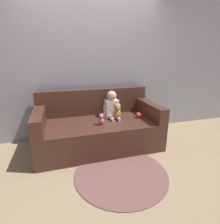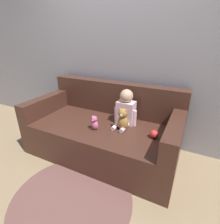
{
  "view_description": "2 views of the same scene",
  "coord_description": "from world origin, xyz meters",
  "px_view_note": "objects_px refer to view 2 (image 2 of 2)",
  "views": [
    {
      "loc": [
        -0.59,
        -2.64,
        1.47
      ],
      "look_at": [
        0.18,
        -0.04,
        0.61
      ],
      "focal_mm": 28.0,
      "sensor_mm": 36.0,
      "label": 1
    },
    {
      "loc": [
        1.01,
        -1.78,
        1.52
      ],
      "look_at": [
        0.15,
        -0.07,
        0.68
      ],
      "focal_mm": 28.0,
      "sensor_mm": 36.0,
      "label": 2
    }
  ],
  "objects_px": {
    "couch": "(104,131)",
    "person_baby": "(126,109)",
    "plush_toy_side": "(95,123)",
    "toy_ball": "(154,134)",
    "teddy_bear_brown": "(123,119)"
  },
  "relations": [
    {
      "from": "person_baby",
      "to": "plush_toy_side",
      "type": "distance_m",
      "value": 0.43
    },
    {
      "from": "plush_toy_side",
      "to": "couch",
      "type": "bearing_deg",
      "value": 90.16
    },
    {
      "from": "person_baby",
      "to": "teddy_bear_brown",
      "type": "xyz_separation_m",
      "value": [
        0.04,
        -0.17,
        -0.06
      ]
    },
    {
      "from": "person_baby",
      "to": "plush_toy_side",
      "type": "relative_size",
      "value": 2.49
    },
    {
      "from": "couch",
      "to": "toy_ball",
      "type": "height_order",
      "value": "couch"
    },
    {
      "from": "couch",
      "to": "toy_ball",
      "type": "xyz_separation_m",
      "value": [
        0.69,
        -0.1,
        0.19
      ]
    },
    {
      "from": "toy_ball",
      "to": "person_baby",
      "type": "bearing_deg",
      "value": 156.04
    },
    {
      "from": "couch",
      "to": "person_baby",
      "type": "height_order",
      "value": "couch"
    },
    {
      "from": "person_baby",
      "to": "teddy_bear_brown",
      "type": "bearing_deg",
      "value": -78.03
    },
    {
      "from": "teddy_bear_brown",
      "to": "toy_ball",
      "type": "distance_m",
      "value": 0.4
    },
    {
      "from": "person_baby",
      "to": "toy_ball",
      "type": "bearing_deg",
      "value": -23.96
    },
    {
      "from": "toy_ball",
      "to": "couch",
      "type": "bearing_deg",
      "value": 171.5
    },
    {
      "from": "person_baby",
      "to": "toy_ball",
      "type": "distance_m",
      "value": 0.49
    },
    {
      "from": "person_baby",
      "to": "teddy_bear_brown",
      "type": "distance_m",
      "value": 0.19
    },
    {
      "from": "couch",
      "to": "plush_toy_side",
      "type": "distance_m",
      "value": 0.33
    }
  ]
}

